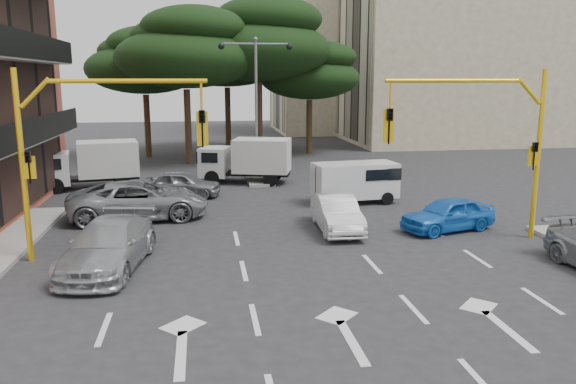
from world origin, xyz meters
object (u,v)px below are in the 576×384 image
object	(u,v)px
street_lamp_center	(256,83)
car_silver_cross_a	(139,200)
car_white_hatch	(337,213)
car_silver_cross_b	(182,184)
car_silver_wagon	(108,245)
box_truck_a	(90,165)
signal_mast_right	(492,131)
van_white	(355,182)
car_blue_compact	(448,214)
box_truck_b	(246,161)
signal_mast_left	(81,138)

from	to	relation	value
street_lamp_center	car_silver_cross_a	size ratio (longest dim) A/B	1.39
car_white_hatch	car_silver_cross_b	bearing A→B (deg)	131.54
car_silver_wagon	car_silver_cross_b	distance (m)	10.49
box_truck_a	signal_mast_right	bearing A→B (deg)	-138.40
car_silver_wagon	car_silver_cross_b	size ratio (longest dim) A/B	1.35
signal_mast_right	van_white	distance (m)	7.84
car_white_hatch	signal_mast_right	bearing A→B (deg)	-20.67
car_silver_cross_b	car_blue_compact	bearing A→B (deg)	-114.48
car_silver_cross_a	box_truck_b	distance (m)	8.93
van_white	street_lamp_center	bearing A→B (deg)	-159.27
car_silver_wagon	street_lamp_center	bearing A→B (deg)	77.41
signal_mast_right	signal_mast_left	bearing A→B (deg)	180.00
car_silver_cross_b	car_silver_wagon	bearing A→B (deg)	-177.21
car_silver_wagon	van_white	size ratio (longest dim) A/B	1.32
car_silver_cross_a	van_white	bearing A→B (deg)	-85.45
signal_mast_right	car_silver_wagon	size ratio (longest dim) A/B	1.20
car_silver_wagon	box_truck_b	distance (m)	14.53
signal_mast_left	van_white	xyz separation A→B (m)	(10.61, 6.63, -2.93)
box_truck_a	street_lamp_center	bearing A→B (deg)	-88.34
signal_mast_left	street_lamp_center	size ratio (longest dim) A/B	0.77
car_silver_wagon	van_white	bearing A→B (deg)	47.37
car_blue_compact	car_silver_wagon	distance (m)	12.28
car_silver_cross_b	box_truck_a	bearing A→B (deg)	72.62
car_blue_compact	signal_mast_right	bearing A→B (deg)	13.71
signal_mast_left	street_lamp_center	distance (m)	15.65
street_lamp_center	car_silver_cross_a	bearing A→B (deg)	-122.55
street_lamp_center	car_silver_cross_a	xyz separation A→B (m)	(-5.74, -9.00, -4.65)
car_silver_cross_a	car_silver_cross_b	bearing A→B (deg)	-26.11
car_silver_cross_a	van_white	distance (m)	9.69
car_white_hatch	car_silver_cross_a	xyz separation A→B (m)	(-7.58, 2.97, 0.12)
car_silver_cross_b	box_truck_b	world-z (taller)	box_truck_b
street_lamp_center	car_white_hatch	world-z (taller)	street_lamp_center
van_white	box_truck_b	bearing A→B (deg)	-148.22
street_lamp_center	car_silver_wagon	xyz separation A→B (m)	(-6.02, -15.13, -4.70)
car_silver_cross_b	box_truck_a	size ratio (longest dim) A/B	0.74
signal_mast_left	car_silver_cross_a	distance (m)	5.99
signal_mast_left	car_white_hatch	xyz separation A→B (m)	(8.64, 2.04, -3.22)
signal_mast_right	street_lamp_center	world-z (taller)	street_lamp_center
signal_mast_left	box_truck_a	xyz separation A→B (m)	(-2.10, 12.01, -2.65)
signal_mast_left	car_white_hatch	distance (m)	9.45
car_silver_wagon	box_truck_b	bearing A→B (deg)	77.87
street_lamp_center	car_silver_wagon	bearing A→B (deg)	-111.69
signal_mast_left	car_blue_compact	distance (m)	13.28
signal_mast_left	car_blue_compact	xyz separation A→B (m)	(12.80, 1.39, -3.25)
signal_mast_right	car_silver_cross_a	bearing A→B (deg)	158.24
van_white	car_silver_cross_b	bearing A→B (deg)	-114.49
van_white	car_silver_wagon	bearing A→B (deg)	-58.30
signal_mast_left	street_lamp_center	bearing A→B (deg)	64.09
box_truck_a	car_silver_cross_b	bearing A→B (deg)	-131.52
car_white_hatch	box_truck_a	size ratio (longest dim) A/B	0.80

